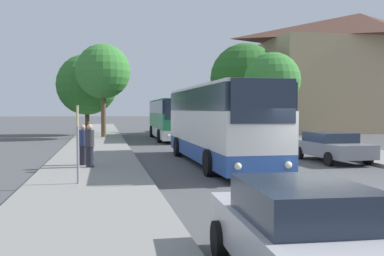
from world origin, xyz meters
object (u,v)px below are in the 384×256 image
Objects in this scene: bus_middle at (171,118)px; pedestrian_waiting_far at (90,146)px; parked_car_right_near at (331,146)px; bus_stop_sign at (78,135)px; tree_right_near at (245,78)px; tree_left_near at (87,85)px; tree_left_far at (103,71)px; parked_car_left_curb at (299,231)px; bus_front at (217,123)px; pedestrian_waiting_near at (83,145)px; parked_car_right_far at (222,127)px; tree_right_mid at (272,81)px.

bus_middle reaches higher than pedestrian_waiting_far.
parked_car_right_near is at bearing -71.98° from bus_middle.
tree_right_near is (14.42, 27.85, 3.82)m from bus_stop_sign.
tree_left_far reaches higher than tree_left_near.
parked_car_right_near is 0.61× the size of tree_left_near.
bus_stop_sign reaches higher than parked_car_left_curb.
tree_left_far is (-10.48, 19.03, 4.89)m from parked_car_right_near.
parked_car_left_curb is 0.52× the size of tree_left_far.
bus_stop_sign is at bearing -137.84° from bus_front.
tree_right_near is (15.14, -1.72, 0.68)m from tree_left_near.
bus_front reaches higher than pedestrian_waiting_near.
tree_right_near is (8.61, 22.60, 3.64)m from bus_front.
bus_front is at bearing -74.96° from tree_left_near.
parked_car_right_far is at bearing -92.61° from parked_car_right_near.
bus_middle is 1.36× the size of tree_right_near.
tree_left_far is (0.84, 19.25, 4.63)m from pedestrian_waiting_near.
parked_car_right_near is at bearing -2.75° from bus_front.
tree_left_near is at bearing -86.42° from pedestrian_waiting_far.
pedestrian_waiting_near is (-6.24, -17.22, -0.74)m from bus_middle.
tree_left_near is (-6.53, 24.31, 2.96)m from bus_front.
bus_front reaches higher than parked_car_right_near.
tree_right_near is at bearing 69.17° from bus_front.
tree_left_near is 5.81m from tree_left_far.
bus_middle is 2.60× the size of parked_car_right_near.
parked_car_left_curb is at bearing -99.63° from bus_front.
bus_middle is at bearing 35.28° from parked_car_right_far.
tree_right_near reaches higher than tree_left_far.
tree_left_far is at bearing 97.43° from parked_car_left_curb.
bus_front is at bearing -75.03° from tree_left_far.
bus_front is at bearing -166.04° from pedestrian_waiting_far.
bus_front is at bearing 74.57° from parked_car_right_far.
bus_middle is at bearing 88.73° from bus_front.
bus_stop_sign is 0.35× the size of tree_right_mid.
parked_car_right_near is 2.73× the size of pedestrian_waiting_near.
parked_car_right_far is 0.53× the size of tree_left_near.
parked_car_left_curb is 9.24m from bus_stop_sign.
parked_car_left_curb is at bearing -83.72° from tree_left_near.
pedestrian_waiting_near is 0.82m from pedestrian_waiting_far.
bus_middle is at bearing -20.60° from tree_left_far.
tree_left_near reaches higher than bus_stop_sign.
bus_front is 7.84m from bus_stop_sign.
tree_left_near reaches higher than parked_car_right_near.
parked_car_left_curb is 31.50m from tree_right_mid.
tree_right_near is (14.18, 23.84, 4.48)m from pedestrian_waiting_far.
tree_left_near is at bearing 173.53° from tree_right_near.
tree_right_near reaches higher than bus_middle.
pedestrian_waiting_near is at bearing -88.45° from tree_left_near.
tree_right_near is at bearing -119.33° from pedestrian_waiting_far.
tree_right_mid is at bearing -103.31° from parked_car_right_near.
tree_left_near reaches higher than bus_middle.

